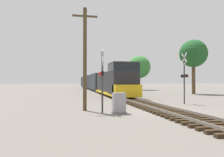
{
  "coord_description": "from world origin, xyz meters",
  "views": [
    {
      "loc": [
        -6.63,
        -14.01,
        2.09
      ],
      "look_at": [
        -2.55,
        5.91,
        2.36
      ],
      "focal_mm": 35.0,
      "sensor_mm": 36.0,
      "label": 1
    }
  ],
  "objects": [
    {
      "name": "tree_mid_background",
      "position": [
        10.81,
        37.42,
        5.66
      ],
      "size": [
        5.55,
        5.55,
        8.46
      ],
      "color": "brown",
      "rests_on": "ground"
    },
    {
      "name": "freight_train",
      "position": [
        0.0,
        40.22,
        1.94
      ],
      "size": [
        3.14,
        63.29,
        4.36
      ],
      "color": "#232326",
      "rests_on": "ground"
    },
    {
      "name": "utility_pole",
      "position": [
        -5.4,
        1.71,
        3.84
      ],
      "size": [
        1.8,
        0.27,
        7.4
      ],
      "color": "#4C3A23",
      "rests_on": "ground"
    },
    {
      "name": "crossing_signal_far",
      "position": [
        4.03,
        4.46,
        2.57
      ],
      "size": [
        0.33,
        1.0,
        4.75
      ],
      "rotation": [
        0.0,
        0.0,
        1.56
      ],
      "color": "#333333",
      "rests_on": "ground"
    },
    {
      "name": "ground_plane",
      "position": [
        0.0,
        0.0,
        0.0
      ],
      "size": [
        400.0,
        400.0,
        0.0
      ],
      "primitive_type": "plane",
      "color": "#666059"
    },
    {
      "name": "crossing_signal_near",
      "position": [
        -4.38,
        0.24,
        2.44
      ],
      "size": [
        0.41,
        1.01,
        4.25
      ],
      "rotation": [
        0.0,
        0.0,
        -1.68
      ],
      "color": "#333333",
      "rests_on": "ground"
    },
    {
      "name": "tree_far_right",
      "position": [
        13.83,
        18.6,
        6.67
      ],
      "size": [
        4.55,
        4.55,
        9.01
      ],
      "color": "brown",
      "rests_on": "ground"
    },
    {
      "name": "rail_track_bed",
      "position": [
        0.0,
        -0.0,
        0.14
      ],
      "size": [
        2.6,
        160.0,
        0.31
      ],
      "color": "#382819",
      "rests_on": "ground"
    },
    {
      "name": "relay_cabinet",
      "position": [
        -3.33,
        -0.18,
        0.66
      ],
      "size": [
        0.87,
        0.71,
        1.35
      ],
      "color": "slate",
      "rests_on": "ground"
    }
  ]
}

